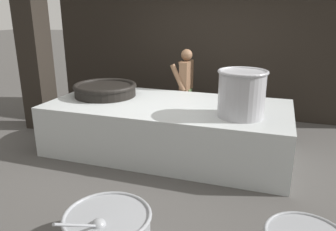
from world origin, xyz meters
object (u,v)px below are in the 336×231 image
(stock_pot, at_px, (242,93))
(giant_wok_near, at_px, (105,89))
(prep_bowl_vegetables, at_px, (108,229))
(cook, at_px, (186,86))

(stock_pot, bearing_deg, giant_wok_near, 169.22)
(prep_bowl_vegetables, bearing_deg, cook, 93.99)
(giant_wok_near, bearing_deg, prep_bowl_vegetables, -61.32)
(stock_pot, relative_size, cook, 0.44)
(prep_bowl_vegetables, bearing_deg, giant_wok_near, 118.68)
(cook, bearing_deg, stock_pot, 130.01)
(cook, bearing_deg, prep_bowl_vegetables, 95.31)
(stock_pot, xyz_separation_m, prep_bowl_vegetables, (-0.92, -2.02, -0.89))
(giant_wok_near, bearing_deg, stock_pot, -10.78)
(prep_bowl_vegetables, bearing_deg, stock_pot, 65.63)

